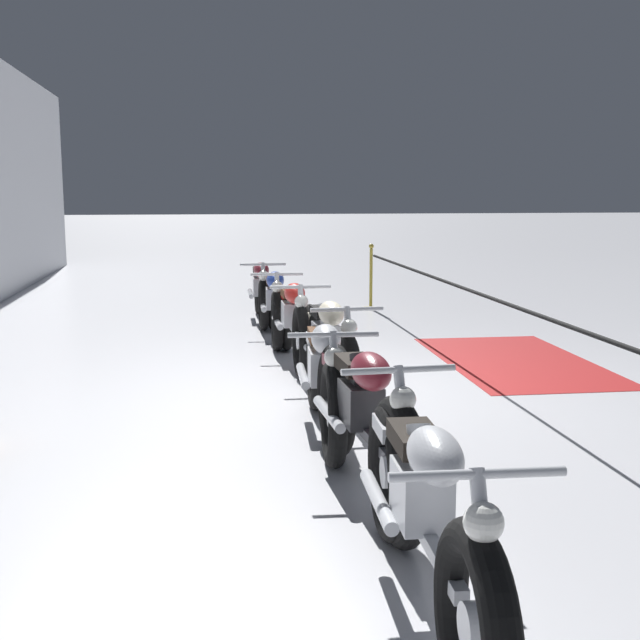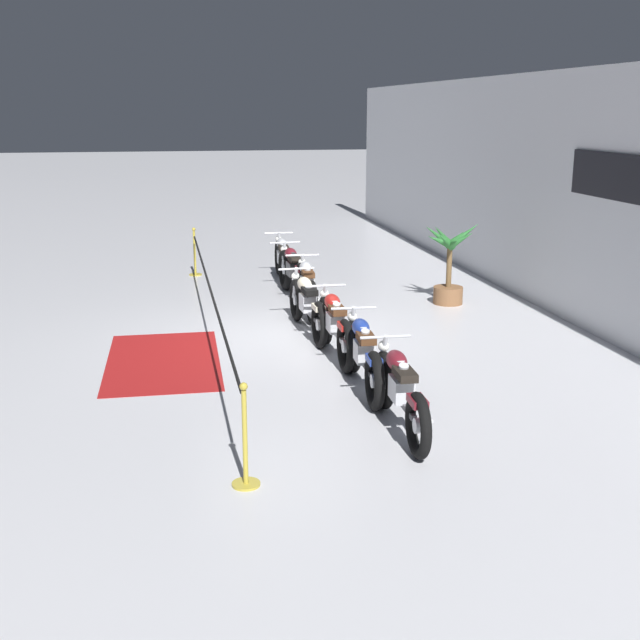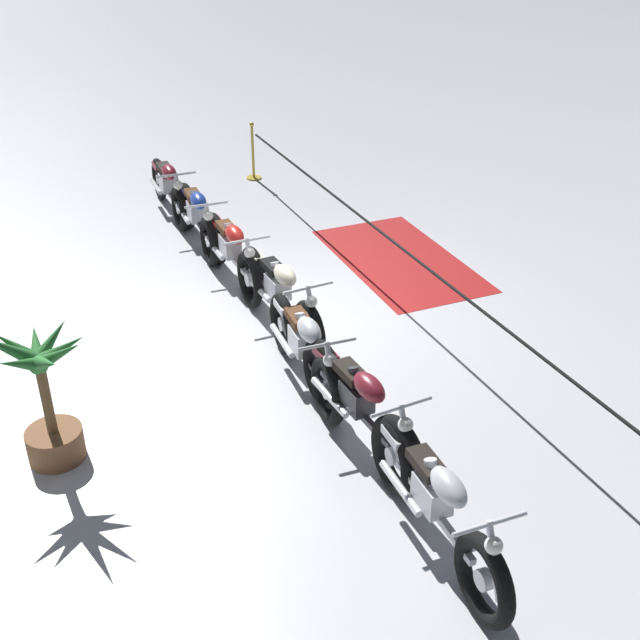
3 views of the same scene
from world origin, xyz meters
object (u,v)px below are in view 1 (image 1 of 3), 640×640
Objects in this scene: motorcycle_red_4 at (293,320)px; motorcycle_maroon_6 at (261,291)px; stanchion_far_left at (547,336)px; motorcycle_silver_2 at (324,377)px; stanchion_mid_left at (371,287)px; motorcycle_cream_3 at (327,344)px; motorcycle_blue_5 at (275,304)px; motorcycle_maroon_1 at (363,419)px; motorcycle_silver_0 at (423,515)px; floor_banner at (516,361)px.

motorcycle_maroon_6 is at bearing 2.62° from motorcycle_red_4.
motorcycle_silver_2 is at bearing 89.46° from stanchion_far_left.
motorcycle_cream_3 is at bearing 163.44° from stanchion_mid_left.
motorcycle_red_4 is 1.44m from motorcycle_blue_5.
motorcycle_maroon_1 is 0.23× the size of stanchion_far_left.
motorcycle_silver_0 is 1.06× the size of motorcycle_blue_5.
motorcycle_maroon_6 reaches higher than floor_banner.
motorcycle_blue_5 is 3.12m from floor_banner.
stanchion_mid_left is (1.04, -1.86, -0.10)m from motorcycle_maroon_6.
motorcycle_maroon_1 is at bearing 125.20° from stanchion_far_left.
floor_banner is at bearing -124.25° from motorcycle_blue_5.
motorcycle_silver_0 is 0.23× the size of stanchion_far_left.
motorcycle_cream_3 is 1.10× the size of motorcycle_red_4.
motorcycle_silver_2 is 6.84m from stanchion_mid_left.
motorcycle_maroon_1 reaches higher than motorcycle_silver_2.
motorcycle_red_4 is 2.08× the size of stanchion_mid_left.
motorcycle_maroon_6 is (4.23, 0.29, -0.01)m from motorcycle_cream_3.
stanchion_mid_left is (9.31, -1.79, -0.11)m from motorcycle_silver_0.
stanchion_far_left is at bearing -90.54° from motorcycle_silver_2.
motorcycle_silver_0 is 1.07× the size of motorcycle_maroon_6.
motorcycle_red_4 is at bearing 156.11° from stanchion_mid_left.
stanchion_far_left is 6.62m from stanchion_mid_left.
motorcycle_cream_3 is 5.50m from stanchion_mid_left.
motorcycle_silver_2 is 4.13m from motorcycle_blue_5.
motorcycle_red_4 is (1.37, 0.16, 0.01)m from motorcycle_cream_3.
motorcycle_red_4 is at bearing -177.45° from motorcycle_blue_5.
motorcycle_silver_0 is 9.48m from stanchion_mid_left.
motorcycle_cream_3 is 2.60m from floor_banner.
stanchion_mid_left is (7.85, -1.76, -0.13)m from motorcycle_maroon_1.
motorcycle_blue_5 is at bearing 23.39° from stanchion_far_left.
motorcycle_maroon_6 is (5.55, 0.05, -0.01)m from motorcycle_silver_2.
motorcycle_silver_0 is at bearing 178.97° from motorcycle_maroon_1.
stanchion_far_left is (-5.57, -1.86, 0.28)m from motorcycle_maroon_6.
floor_banner is (-4.20, -0.75, -0.35)m from stanchion_mid_left.
motorcycle_maroon_1 is 1.26m from motorcycle_silver_2.
motorcycle_red_4 is 4.27m from stanchion_mid_left.
motorcycle_cream_3 is 0.23× the size of stanchion_far_left.
motorcycle_cream_3 is at bearing -173.29° from motorcycle_red_4.
motorcycle_silver_2 is (1.26, 0.05, -0.02)m from motorcycle_maroon_1.
motorcycle_silver_0 is 1.06× the size of motorcycle_red_4.
motorcycle_cream_3 is 2.81m from motorcycle_blue_5.
stanchion_mid_left is at bearing -10.85° from motorcycle_silver_0.
motorcycle_maroon_1 is 1.05× the size of motorcycle_silver_2.
motorcycle_blue_5 is 0.75× the size of floor_banner.
motorcycle_red_4 reaches higher than motorcycle_blue_5.
motorcycle_maroon_6 is (8.27, 0.07, -0.01)m from motorcycle_silver_0.
floor_banner is (-1.73, -2.55, -0.46)m from motorcycle_blue_5.
motorcycle_maroon_1 is (1.46, -0.03, 0.02)m from motorcycle_silver_0.
motorcycle_red_4 is at bearing 32.54° from stanchion_far_left.
stanchion_far_left is (1.24, -1.76, 0.25)m from motorcycle_maroon_1.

